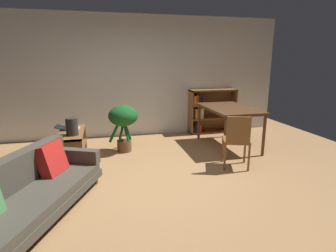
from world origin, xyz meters
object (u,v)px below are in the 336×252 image
Objects in this scene: fabric_couch at (26,191)px; desk_speaker at (72,127)px; open_laptop at (69,128)px; media_console at (72,146)px; potted_floor_plant at (123,120)px; bookshelf at (209,111)px; dining_table at (229,111)px; dining_chair_near at (237,139)px.

fabric_couch is 7.44× the size of desk_speaker.
desk_speaker is at bearing -76.44° from open_laptop.
media_console is 1.17× the size of potted_floor_plant.
desk_speaker is 0.25× the size of bookshelf.
potted_floor_plant reaches higher than fabric_couch.
open_laptop is at bearing -161.89° from bookshelf.
dining_table is 1.27× the size of bookshelf.
bookshelf is (3.11, 1.02, -0.01)m from open_laptop.
dining_table is (3.01, 0.03, 0.49)m from media_console.
fabric_couch is 2.39× the size of potted_floor_plant.
potted_floor_plant is at bearing 1.59° from open_laptop.
open_laptop is 0.37× the size of bookshelf.
dining_chair_near is at bearing -109.36° from dining_table.
bookshelf is at bearing 21.48° from media_console.
bookshelf reaches higher than potted_floor_plant.
open_laptop is 0.29× the size of dining_table.
dining_table reaches higher than desk_speaker.
fabric_couch reaches higher than media_console.
fabric_couch is 2.41m from potted_floor_plant.
open_laptop is 0.99m from potted_floor_plant.
dining_chair_near is (-0.38, -1.09, -0.23)m from dining_table.
bookshelf is (0.05, 1.18, -0.21)m from dining_table.
bookshelf is at bearing 42.06° from fabric_couch.
potted_floor_plant is (0.88, 0.46, -0.03)m from desk_speaker.
dining_chair_near is (1.70, -1.28, -0.12)m from potted_floor_plant.
dining_table is (2.96, 0.27, 0.08)m from desk_speaker.
fabric_couch is 4.54m from bookshelf.
potted_floor_plant reaches higher than dining_table.
dining_table is at bearing -2.94° from open_laptop.
dining_chair_near is (2.93, 0.77, 0.18)m from fabric_couch.
fabric_couch is 1.48× the size of dining_table.
media_console is 2.46× the size of open_laptop.
dining_chair_near reaches higher than desk_speaker.
dining_table is at bearing -92.44° from bookshelf.
dining_table is 1.18m from dining_chair_near.
bookshelf is (3.37, 3.04, 0.20)m from fabric_couch.
dining_chair_near is 2.31m from bookshelf.
potted_floor_plant is 0.79× the size of bookshelf.
dining_chair_near is at bearing -24.98° from open_laptop.
potted_floor_plant is 2.13m from dining_chair_near.
potted_floor_plant is 1.02× the size of dining_chair_near.
bookshelf reaches higher than fabric_couch.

